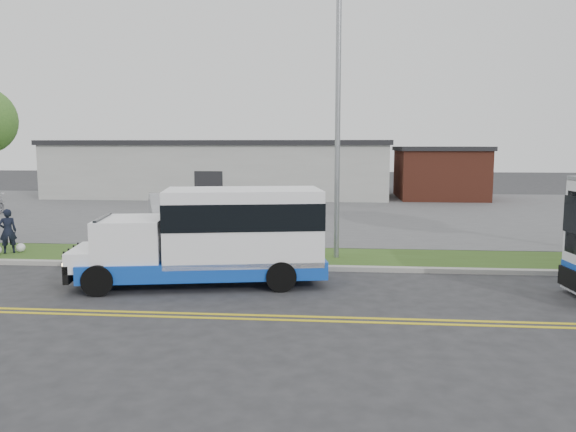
# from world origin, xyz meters

# --- Properties ---
(ground) EXTENTS (140.00, 140.00, 0.00)m
(ground) POSITION_xyz_m (0.00, 0.00, 0.00)
(ground) COLOR #28282B
(ground) RESTS_ON ground
(lane_line_north) EXTENTS (70.00, 0.12, 0.01)m
(lane_line_north) POSITION_xyz_m (0.00, -3.85, 0.01)
(lane_line_north) COLOR gold
(lane_line_north) RESTS_ON ground
(lane_line_south) EXTENTS (70.00, 0.12, 0.01)m
(lane_line_south) POSITION_xyz_m (0.00, -4.15, 0.01)
(lane_line_south) COLOR gold
(lane_line_south) RESTS_ON ground
(curb) EXTENTS (80.00, 0.30, 0.15)m
(curb) POSITION_xyz_m (0.00, 1.10, 0.07)
(curb) COLOR #9E9B93
(curb) RESTS_ON ground
(verge) EXTENTS (80.00, 3.30, 0.10)m
(verge) POSITION_xyz_m (0.00, 2.90, 0.05)
(verge) COLOR #324918
(verge) RESTS_ON ground
(parking_lot) EXTENTS (80.00, 25.00, 0.10)m
(parking_lot) POSITION_xyz_m (0.00, 17.00, 0.05)
(parking_lot) COLOR #4C4C4F
(parking_lot) RESTS_ON ground
(commercial_building) EXTENTS (25.40, 10.40, 4.35)m
(commercial_building) POSITION_xyz_m (-6.00, 27.00, 2.18)
(commercial_building) COLOR #9E9E99
(commercial_building) RESTS_ON ground
(brick_wing) EXTENTS (6.30, 7.30, 3.90)m
(brick_wing) POSITION_xyz_m (10.50, 26.00, 1.96)
(brick_wing) COLOR brown
(brick_wing) RESTS_ON ground
(streetlight_near) EXTENTS (0.35, 1.53, 9.50)m
(streetlight_near) POSITION_xyz_m (3.00, 2.73, 5.23)
(streetlight_near) COLOR gray
(streetlight_near) RESTS_ON verge
(shuttle_bus) EXTENTS (7.41, 3.53, 2.74)m
(shuttle_bus) POSITION_xyz_m (-0.35, -0.88, 1.46)
(shuttle_bus) COLOR #1043B6
(shuttle_bus) RESTS_ON ground
(pedestrian) EXTENTS (0.70, 0.65, 1.61)m
(pedestrian) POSITION_xyz_m (-8.82, 2.48, 0.91)
(pedestrian) COLOR black
(pedestrian) RESTS_ON verge
(parked_car_a) EXTENTS (3.27, 5.01, 1.56)m
(parked_car_a) POSITION_xyz_m (-5.26, 10.03, 0.88)
(parked_car_a) COLOR #A8AAB0
(parked_car_a) RESTS_ON parking_lot
(grocery_bag_right) EXTENTS (0.32, 0.32, 0.32)m
(grocery_bag_right) POSITION_xyz_m (-8.52, 2.73, 0.26)
(grocery_bag_right) COLOR white
(grocery_bag_right) RESTS_ON verge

